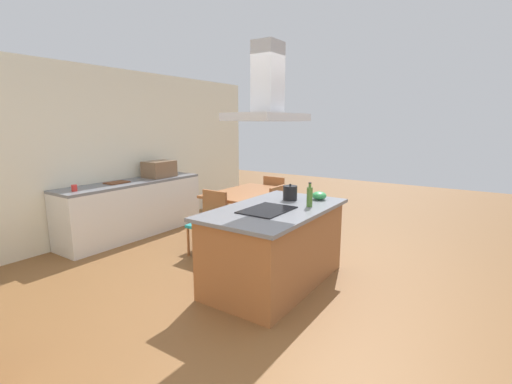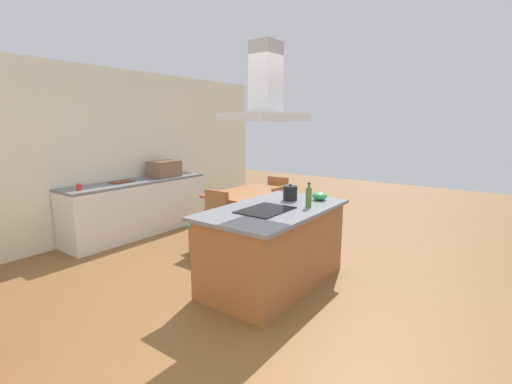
# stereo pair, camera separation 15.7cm
# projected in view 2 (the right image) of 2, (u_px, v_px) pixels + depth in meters

# --- Properties ---
(ground) EXTENTS (16.00, 16.00, 0.00)m
(ground) POSITION_uv_depth(u_px,v_px,m) (185.00, 255.00, 5.02)
(ground) COLOR brown
(wall_back) EXTENTS (7.20, 0.10, 2.70)m
(wall_back) POSITION_uv_depth(u_px,v_px,m) (107.00, 153.00, 5.78)
(wall_back) COLOR silver
(wall_back) RESTS_ON ground
(kitchen_island) EXTENTS (1.80, 1.04, 0.90)m
(kitchen_island) POSITION_uv_depth(u_px,v_px,m) (274.00, 246.00, 4.07)
(kitchen_island) COLOR #995B33
(kitchen_island) RESTS_ON ground
(cooktop) EXTENTS (0.60, 0.44, 0.01)m
(cooktop) POSITION_uv_depth(u_px,v_px,m) (265.00, 210.00, 3.85)
(cooktop) COLOR black
(cooktop) RESTS_ON kitchen_island
(tea_kettle) EXTENTS (0.23, 0.18, 0.20)m
(tea_kettle) POSITION_uv_depth(u_px,v_px,m) (290.00, 193.00, 4.36)
(tea_kettle) COLOR black
(tea_kettle) RESTS_ON kitchen_island
(olive_oil_bottle) EXTENTS (0.07, 0.07, 0.28)m
(olive_oil_bottle) POSITION_uv_depth(u_px,v_px,m) (309.00, 197.00, 3.99)
(olive_oil_bottle) COLOR #47722D
(olive_oil_bottle) RESTS_ON kitchen_island
(mixing_bowl) EXTENTS (0.18, 0.18, 0.10)m
(mixing_bowl) POSITION_uv_depth(u_px,v_px,m) (320.00, 196.00, 4.36)
(mixing_bowl) COLOR #33934C
(mixing_bowl) RESTS_ON kitchen_island
(back_counter) EXTENTS (2.45, 0.62, 0.90)m
(back_counter) POSITION_uv_depth(u_px,v_px,m) (138.00, 207.00, 5.95)
(back_counter) COLOR silver
(back_counter) RESTS_ON ground
(countertop_microwave) EXTENTS (0.50, 0.38, 0.28)m
(countertop_microwave) POSITION_uv_depth(u_px,v_px,m) (164.00, 169.00, 6.29)
(countertop_microwave) COLOR brown
(countertop_microwave) RESTS_ON back_counter
(coffee_mug_red) EXTENTS (0.08, 0.08, 0.09)m
(coffee_mug_red) POSITION_uv_depth(u_px,v_px,m) (79.00, 187.00, 5.02)
(coffee_mug_red) COLOR red
(coffee_mug_red) RESTS_ON back_counter
(cutting_board) EXTENTS (0.34, 0.24, 0.02)m
(cutting_board) POSITION_uv_depth(u_px,v_px,m) (122.00, 182.00, 5.69)
(cutting_board) COLOR brown
(cutting_board) RESTS_ON back_counter
(dining_table) EXTENTS (1.40, 0.90, 0.75)m
(dining_table) POSITION_uv_depth(u_px,v_px,m) (251.00, 197.00, 5.73)
(dining_table) COLOR #995B33
(dining_table) RESTS_ON ground
(chair_facing_island) EXTENTS (0.42, 0.42, 0.89)m
(chair_facing_island) POSITION_uv_depth(u_px,v_px,m) (286.00, 212.00, 5.38)
(chair_facing_island) COLOR teal
(chair_facing_island) RESTS_ON ground
(chair_at_right_end) EXTENTS (0.42, 0.42, 0.89)m
(chair_at_right_end) POSITION_uv_depth(u_px,v_px,m) (281.00, 197.00, 6.49)
(chair_at_right_end) COLOR teal
(chair_at_right_end) RESTS_ON ground
(chair_at_left_end) EXTENTS (0.42, 0.42, 0.89)m
(chair_at_left_end) POSITION_uv_depth(u_px,v_px,m) (212.00, 218.00, 5.04)
(chair_at_left_end) COLOR teal
(chair_at_left_end) RESTS_ON ground
(range_hood) EXTENTS (0.90, 0.55, 0.78)m
(range_hood) POSITION_uv_depth(u_px,v_px,m) (266.00, 96.00, 3.62)
(range_hood) COLOR #ADADB2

